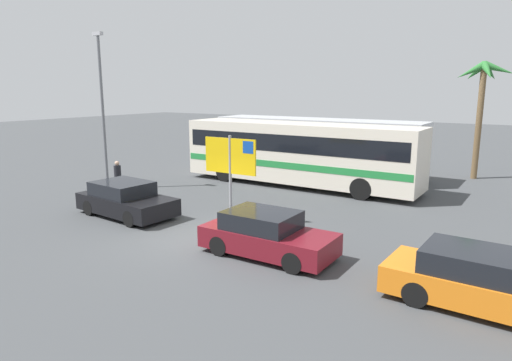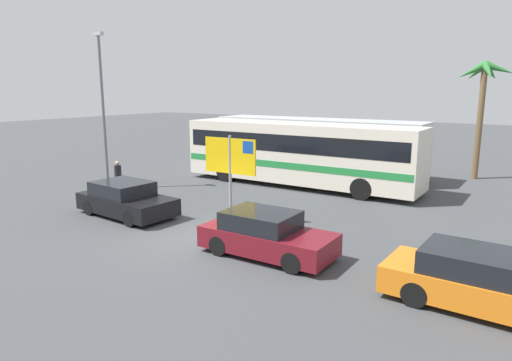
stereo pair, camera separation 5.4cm
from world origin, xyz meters
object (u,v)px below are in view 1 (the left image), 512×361
Objects in this scene: bus_front_coach at (299,151)px; pedestrian_by_bus at (118,175)px; bus_rear_coach at (316,143)px; car_black at (126,200)px; ferry_sign at (231,159)px; car_orange at (488,282)px; car_maroon at (266,235)px.

bus_front_coach is 8.86m from pedestrian_by_bus.
bus_rear_coach reaches higher than car_black.
bus_rear_coach is 10.57m from ferry_sign.
car_black is at bearing -100.51° from bus_rear_coach.
bus_rear_coach reaches higher than pedestrian_by_bus.
bus_front_coach reaches higher than pedestrian_by_bus.
car_orange is 2.87× the size of pedestrian_by_bus.
car_black is at bearing -108.93° from bus_front_coach.
pedestrian_by_bus is at bearing 170.84° from car_orange.
ferry_sign is 7.06m from pedestrian_by_bus.
car_black is at bearing 174.13° from car_maroon.
bus_rear_coach is 7.64× the size of pedestrian_by_bus.
car_maroon is 2.49× the size of pedestrian_by_bus.
car_orange is (10.47, -12.94, -1.15)m from bus_rear_coach.
bus_front_coach is 1.00× the size of bus_rear_coach.
pedestrian_by_bus is at bearing -118.10° from bus_rear_coach.
car_black is (-3.85, -1.70, -1.69)m from ferry_sign.
bus_front_coach reaches higher than car_maroon.
bus_front_coach is 7.03m from ferry_sign.
bus_rear_coach reaches higher than car_orange.
bus_rear_coach is 3.82× the size of ferry_sign.
bus_front_coach is 13.63m from car_orange.
bus_rear_coach is 11.29m from pedestrian_by_bus.
bus_rear_coach is 2.66× the size of car_orange.
car_maroon is at bearing -67.41° from bus_front_coach.
car_orange is at bearing -51.02° from bus_rear_coach.
ferry_sign is 4.17m from car_maroon.
car_black is 0.91× the size of car_orange.
bus_front_coach is 3.07× the size of car_maroon.
pedestrian_by_bus is at bearing 148.42° from car_black.
bus_front_coach is 2.66× the size of car_orange.
pedestrian_by_bus is (-9.89, 2.86, 0.30)m from car_maroon.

